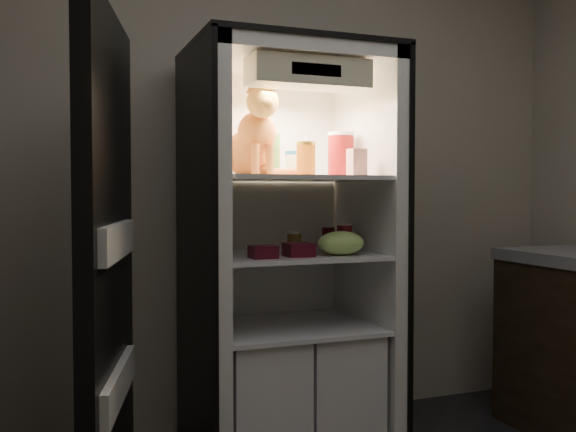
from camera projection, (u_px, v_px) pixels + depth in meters
name	position (u px, v px, depth m)	size (l,w,h in m)	color
room_shell	(472.00, 38.00, 1.67)	(3.60, 3.60, 3.60)	white
refrigerator	(286.00, 283.00, 3.00)	(0.90, 0.72, 1.88)	white
fridge_door	(108.00, 278.00, 2.26)	(0.27, 0.86, 1.85)	black
tabby_cat	(253.00, 141.00, 2.92)	(0.36, 0.41, 0.43)	#DB551C
parmesan_shaker	(272.00, 155.00, 2.95)	(0.08, 0.08, 0.20)	green
mayo_tub	(294.00, 164.00, 3.07)	(0.09, 0.09, 0.12)	white
salsa_jar	(306.00, 159.00, 2.93)	(0.09, 0.09, 0.16)	maroon
pepper_jar	(341.00, 155.00, 3.06)	(0.13, 0.13, 0.21)	#A91916
cream_carton	(357.00, 162.00, 2.86)	(0.07, 0.07, 0.12)	white
soda_can_a	(328.00, 238.00, 3.06)	(0.06, 0.06, 0.11)	black
soda_can_b	(346.00, 238.00, 3.09)	(0.06, 0.06, 0.11)	black
soda_can_c	(344.00, 238.00, 2.93)	(0.07, 0.07, 0.13)	black
condiment_jar	(294.00, 242.00, 2.97)	(0.07, 0.07, 0.10)	brown
grape_bag	(341.00, 243.00, 2.83)	(0.21, 0.16, 0.11)	#8DC35B
berry_box_left	(263.00, 252.00, 2.69)	(0.11, 0.11, 0.05)	#510D19
berry_box_right	(299.00, 250.00, 2.77)	(0.12, 0.12, 0.06)	#510D19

